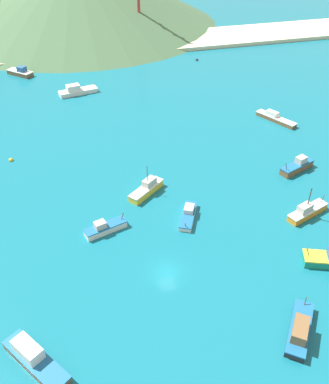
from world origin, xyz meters
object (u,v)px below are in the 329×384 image
(fishing_boat_7, at_px, (300,329))
(buoy_0, at_px, (197,60))
(fishing_boat_11, at_px, (297,166))
(fishing_boat_5, at_px, (105,228))
(buoy_2, at_px, (11,160))
(fishing_boat_2, at_px, (147,189))
(fishing_boat_1, at_px, (34,358))
(fishing_boat_10, at_px, (77,91))
(fishing_boat_8, at_px, (20,72))
(fishing_boat_12, at_px, (275,118))
(fishing_boat_13, at_px, (307,211))
(fishing_boat_9, at_px, (188,215))

(fishing_boat_7, height_order, buoy_0, fishing_boat_7)
(fishing_boat_11, relative_size, buoy_0, 9.11)
(fishing_boat_5, height_order, fishing_boat_7, fishing_boat_7)
(fishing_boat_11, xyz_separation_m, buoy_2, (-54.42, 18.35, -0.79))
(fishing_boat_2, xyz_separation_m, fishing_boat_5, (-8.94, -8.38, -0.19))
(fishing_boat_1, distance_m, buoy_0, 107.76)
(fishing_boat_2, relative_size, fishing_boat_5, 1.01)
(fishing_boat_10, xyz_separation_m, buoy_2, (-16.41, -30.40, -0.74))
(fishing_boat_2, xyz_separation_m, fishing_boat_8, (-22.43, 66.33, -0.05))
(fishing_boat_8, height_order, fishing_boat_12, fishing_boat_8)
(fishing_boat_1, xyz_separation_m, fishing_boat_13, (45.20, 16.05, -0.04))
(fishing_boat_12, bearing_deg, buoy_2, -177.99)
(fishing_boat_2, relative_size, buoy_2, 8.55)
(fishing_boat_5, relative_size, fishing_boat_10, 0.69)
(fishing_boat_11, distance_m, fishing_boat_13, 14.14)
(fishing_boat_1, distance_m, fishing_boat_2, 35.81)
(fishing_boat_10, bearing_deg, fishing_boat_9, -77.22)
(fishing_boat_2, bearing_deg, buoy_0, 64.07)
(buoy_0, bearing_deg, fishing_boat_7, -101.42)
(fishing_boat_2, height_order, fishing_boat_13, fishing_boat_13)
(fishing_boat_2, bearing_deg, fishing_boat_7, -71.19)
(fishing_boat_5, xyz_separation_m, fishing_boat_7, (20.52, -25.63, 0.20))
(fishing_boat_2, bearing_deg, fishing_boat_11, -0.58)
(fishing_boat_2, bearing_deg, fishing_boat_9, -59.10)
(fishing_boat_8, bearing_deg, fishing_boat_7, -71.27)
(fishing_boat_9, bearing_deg, fishing_boat_11, 18.32)
(fishing_boat_9, height_order, fishing_boat_10, fishing_boat_10)
(fishing_boat_1, xyz_separation_m, fishing_boat_8, (-1.96, 95.71, -0.06))
(fishing_boat_5, distance_m, buoy_0, 83.80)
(fishing_boat_9, relative_size, fishing_boat_13, 0.90)
(fishing_boat_13, bearing_deg, buoy_2, 147.32)
(fishing_boat_10, bearing_deg, buoy_0, 22.77)
(fishing_boat_10, xyz_separation_m, fishing_boat_12, (43.79, -28.28, -0.19))
(fishing_boat_9, bearing_deg, fishing_boat_10, 102.78)
(fishing_boat_11, bearing_deg, fishing_boat_10, 127.95)
(fishing_boat_1, bearing_deg, fishing_boat_10, 80.74)
(fishing_boat_1, bearing_deg, fishing_boat_7, -8.21)
(buoy_0, bearing_deg, fishing_boat_5, -118.92)
(fishing_boat_7, bearing_deg, fishing_boat_2, 108.81)
(fishing_boat_5, bearing_deg, fishing_boat_11, 11.65)
(fishing_boat_2, distance_m, fishing_boat_10, 49.06)
(fishing_boat_11, bearing_deg, fishing_boat_2, 179.42)
(fishing_boat_9, distance_m, buoy_0, 78.18)
(fishing_boat_2, distance_m, fishing_boat_5, 12.25)
(fishing_boat_7, distance_m, fishing_boat_11, 38.51)
(buoy_2, bearing_deg, buoy_0, 40.07)
(fishing_boat_2, xyz_separation_m, fishing_boat_10, (-7.79, 48.44, -0.06))
(fishing_boat_13, height_order, buoy_2, fishing_boat_13)
(fishing_boat_12, bearing_deg, fishing_boat_7, -114.27)
(fishing_boat_13, bearing_deg, fishing_boat_8, 120.63)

